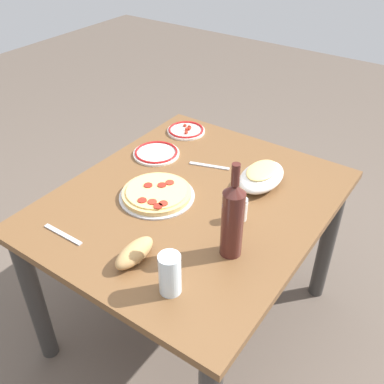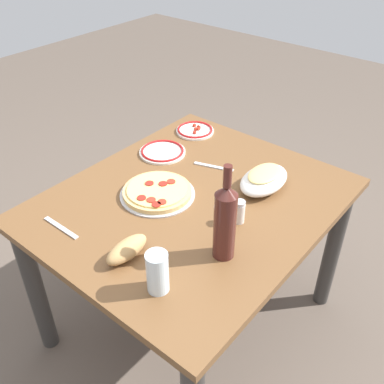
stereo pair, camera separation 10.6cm
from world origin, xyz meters
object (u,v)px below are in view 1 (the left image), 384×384
Objects in this scene: side_plate_far at (156,153)px; baked_pasta_dish at (262,176)px; wine_bottle at (233,219)px; bread_loaf at (134,253)px; dining_table at (192,223)px; water_glass at (170,274)px; side_plate_near at (186,130)px; pepperoni_pizza at (157,194)px; spice_shaker at (242,209)px.

baked_pasta_dish is at bearing -83.14° from side_plate_far.
baked_pasta_dish is 1.20× the size of side_plate_far.
bread_loaf is at bearing 131.49° from wine_bottle.
side_plate_far is (0.17, 0.31, 0.13)m from dining_table.
wine_bottle reaches higher than side_plate_far.
baked_pasta_dish is 0.64m from water_glass.
baked_pasta_dish is 1.49× the size of bread_loaf.
baked_pasta_dish is at bearing 14.07° from wine_bottle.
baked_pasta_dish reaches higher than dining_table.
dining_table is 8.18× the size of water_glass.
side_plate_near is (0.42, 0.32, 0.13)m from dining_table.
pepperoni_pizza is 3.27× the size of spice_shaker.
bread_loaf is (-0.20, 0.23, -0.11)m from wine_bottle.
spice_shaker is (0.41, -0.01, -0.02)m from water_glass.
side_plate_near is at bearing 37.96° from dining_table.
bread_loaf is at bearing -173.98° from dining_table.
pepperoni_pizza is at bearing 119.87° from dining_table.
bread_loaf is (-0.30, -0.15, 0.02)m from pepperoni_pizza.
baked_pasta_dish is at bearing 10.92° from spice_shaker.
water_glass is at bearing -147.11° from side_plate_near.
water_glass reaches higher than spice_shaker.
side_plate_near is 0.87m from bread_loaf.
pepperoni_pizza is 0.41m from baked_pasta_dish.
baked_pasta_dish is at bearing -35.85° from dining_table.
water_glass is at bearing -136.52° from pepperoni_pizza.
baked_pasta_dish is at bearing 3.51° from water_glass.
spice_shaker is at bearing -0.74° from water_glass.
water_glass is 0.98m from side_plate_near.
bread_loaf is (-0.54, -0.35, 0.02)m from side_plate_far.
dining_table is at bearing 57.91° from wine_bottle.
pepperoni_pizza is 1.77× the size of bread_loaf.
wine_bottle is 0.25m from water_glass.
bread_loaf reaches higher than dining_table.
spice_shaker reaches higher than side_plate_far.
pepperoni_pizza is at bearing -140.88° from side_plate_far.
wine_bottle reaches higher than pepperoni_pizza.
wine_bottle is 0.84m from side_plate_near.
wine_bottle is 2.47× the size of water_glass.
dining_table is at bearing -60.13° from pepperoni_pizza.
dining_table is 4.61× the size of baked_pasta_dish.
baked_pasta_dish is (0.23, -0.17, 0.16)m from dining_table.
spice_shaker is at bearing -78.21° from pepperoni_pizza.
side_plate_near reaches higher than side_plate_far.
bread_loaf is at bearing -155.14° from side_plate_near.
water_glass is at bearing -176.49° from baked_pasta_dish.
water_glass is at bearing 179.26° from spice_shaker.
wine_bottle is (-0.10, -0.38, 0.12)m from pepperoni_pizza.
baked_pasta_dish is (0.30, -0.28, 0.03)m from pepperoni_pizza.
dining_table is 6.88× the size of bread_loaf.
side_plate_near is (0.82, 0.53, -0.06)m from water_glass.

